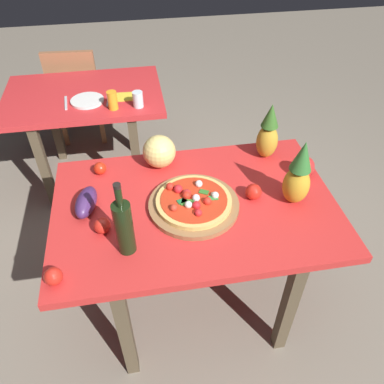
{
  "coord_description": "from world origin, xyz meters",
  "views": [
    {
      "loc": [
        -0.24,
        -1.3,
        2.01
      ],
      "look_at": [
        -0.01,
        0.03,
        0.79
      ],
      "focal_mm": 35.87,
      "sensor_mm": 36.0,
      "label": 1
    }
  ],
  "objects_px": {
    "wine_bottle": "(124,227)",
    "tomato_near_board": "(53,276)",
    "pizza_board": "(194,205)",
    "dinner_plate": "(87,101)",
    "tomato_beside_pepper": "(253,192)",
    "drinking_glass_juice": "(112,100)",
    "display_table": "(195,216)",
    "pineapple_right": "(268,134)",
    "drinking_glass_water": "(138,99)",
    "tomato_at_corner": "(102,225)",
    "pineapple_left": "(298,176)",
    "tomato_by_bottle": "(100,168)",
    "background_table": "(86,107)",
    "eggplant": "(86,202)",
    "bell_pepper": "(304,167)",
    "napkin_folded": "(124,97)",
    "fork_utensil": "(66,103)",
    "pizza": "(193,200)",
    "dining_chair": "(77,90)",
    "knife_utensil": "(109,99)",
    "melon": "(159,151)"
  },
  "relations": [
    {
      "from": "wine_bottle",
      "to": "tomato_near_board",
      "type": "height_order",
      "value": "wine_bottle"
    },
    {
      "from": "pizza_board",
      "to": "dinner_plate",
      "type": "relative_size",
      "value": 1.94
    },
    {
      "from": "tomato_beside_pepper",
      "to": "drinking_glass_juice",
      "type": "distance_m",
      "value": 1.17
    },
    {
      "from": "display_table",
      "to": "pineapple_right",
      "type": "relative_size",
      "value": 4.23
    },
    {
      "from": "tomato_near_board",
      "to": "drinking_glass_water",
      "type": "bearing_deg",
      "value": 72.55
    },
    {
      "from": "tomato_at_corner",
      "to": "drinking_glass_juice",
      "type": "xyz_separation_m",
      "value": [
        0.07,
        1.08,
        0.02
      ]
    },
    {
      "from": "drinking_glass_juice",
      "to": "pizza_board",
      "type": "bearing_deg",
      "value": -70.26
    },
    {
      "from": "pizza_board",
      "to": "pineapple_left",
      "type": "relative_size",
      "value": 1.26
    },
    {
      "from": "drinking_glass_juice",
      "to": "tomato_by_bottle",
      "type": "bearing_deg",
      "value": -96.76
    },
    {
      "from": "background_table",
      "to": "eggplant",
      "type": "distance_m",
      "value": 1.18
    },
    {
      "from": "bell_pepper",
      "to": "tomato_near_board",
      "type": "height_order",
      "value": "bell_pepper"
    },
    {
      "from": "pizza_board",
      "to": "tomato_beside_pepper",
      "type": "relative_size",
      "value": 5.45
    },
    {
      "from": "background_table",
      "to": "pizza_board",
      "type": "height_order",
      "value": "pizza_board"
    },
    {
      "from": "tomato_at_corner",
      "to": "dinner_plate",
      "type": "distance_m",
      "value": 1.2
    },
    {
      "from": "dinner_plate",
      "to": "drinking_glass_water",
      "type": "bearing_deg",
      "value": -20.05
    },
    {
      "from": "tomato_at_corner",
      "to": "napkin_folded",
      "type": "relative_size",
      "value": 0.53
    },
    {
      "from": "drinking_glass_water",
      "to": "fork_utensil",
      "type": "relative_size",
      "value": 0.57
    },
    {
      "from": "fork_utensil",
      "to": "eggplant",
      "type": "bearing_deg",
      "value": -85.55
    },
    {
      "from": "display_table",
      "to": "pizza",
      "type": "height_order",
      "value": "pizza"
    },
    {
      "from": "pineapple_right",
      "to": "tomato_near_board",
      "type": "xyz_separation_m",
      "value": [
        -1.06,
        -0.65,
        -0.11
      ]
    },
    {
      "from": "napkin_folded",
      "to": "dining_chair",
      "type": "bearing_deg",
      "value": 119.69
    },
    {
      "from": "tomato_near_board",
      "to": "knife_utensil",
      "type": "bearing_deg",
      "value": 81.27
    },
    {
      "from": "tomato_beside_pepper",
      "to": "dinner_plate",
      "type": "relative_size",
      "value": 0.36
    },
    {
      "from": "pineapple_left",
      "to": "tomato_near_board",
      "type": "bearing_deg",
      "value": -165.15
    },
    {
      "from": "melon",
      "to": "tomato_beside_pepper",
      "type": "relative_size",
      "value": 2.2
    },
    {
      "from": "display_table",
      "to": "drinking_glass_juice",
      "type": "height_order",
      "value": "drinking_glass_juice"
    },
    {
      "from": "dining_chair",
      "to": "tomato_beside_pepper",
      "type": "xyz_separation_m",
      "value": [
        0.97,
        -1.82,
        0.3
      ]
    },
    {
      "from": "background_table",
      "to": "napkin_folded",
      "type": "distance_m",
      "value": 0.32
    },
    {
      "from": "pizza_board",
      "to": "wine_bottle",
      "type": "relative_size",
      "value": 1.18
    },
    {
      "from": "pineapple_right",
      "to": "drinking_glass_water",
      "type": "relative_size",
      "value": 3.09
    },
    {
      "from": "tomato_beside_pepper",
      "to": "knife_utensil",
      "type": "height_order",
      "value": "tomato_beside_pepper"
    },
    {
      "from": "display_table",
      "to": "pineapple_left",
      "type": "relative_size",
      "value": 3.96
    },
    {
      "from": "dining_chair",
      "to": "napkin_folded",
      "type": "bearing_deg",
      "value": 123.79
    },
    {
      "from": "drinking_glass_juice",
      "to": "display_table",
      "type": "bearing_deg",
      "value": -69.42
    },
    {
      "from": "knife_utensil",
      "to": "napkin_folded",
      "type": "relative_size",
      "value": 1.29
    },
    {
      "from": "pizza",
      "to": "melon",
      "type": "height_order",
      "value": "melon"
    },
    {
      "from": "pizza_board",
      "to": "dinner_plate",
      "type": "xyz_separation_m",
      "value": [
        -0.53,
        1.11,
        -0.0
      ]
    },
    {
      "from": "wine_bottle",
      "to": "knife_utensil",
      "type": "relative_size",
      "value": 2.01
    },
    {
      "from": "dinner_plate",
      "to": "napkin_folded",
      "type": "xyz_separation_m",
      "value": [
        0.24,
        0.02,
        -0.01
      ]
    },
    {
      "from": "tomato_at_corner",
      "to": "wine_bottle",
      "type": "bearing_deg",
      "value": -49.58
    },
    {
      "from": "drinking_glass_juice",
      "to": "napkin_folded",
      "type": "height_order",
      "value": "drinking_glass_juice"
    },
    {
      "from": "melon",
      "to": "tomato_beside_pepper",
      "type": "xyz_separation_m",
      "value": [
        0.41,
        -0.34,
        -0.05
      ]
    },
    {
      "from": "background_table",
      "to": "tomato_by_bottle",
      "type": "distance_m",
      "value": 0.93
    },
    {
      "from": "pineapple_left",
      "to": "dinner_plate",
      "type": "xyz_separation_m",
      "value": [
        -1.0,
        1.15,
        -0.14
      ]
    },
    {
      "from": "tomato_by_bottle",
      "to": "tomato_at_corner",
      "type": "distance_m",
      "value": 0.41
    },
    {
      "from": "melon",
      "to": "knife_utensil",
      "type": "height_order",
      "value": "melon"
    },
    {
      "from": "dinner_plate",
      "to": "drinking_glass_juice",
      "type": "bearing_deg",
      "value": -35.53
    },
    {
      "from": "dining_chair",
      "to": "pineapple_right",
      "type": "bearing_deg",
      "value": 131.27
    },
    {
      "from": "tomato_at_corner",
      "to": "knife_utensil",
      "type": "height_order",
      "value": "tomato_at_corner"
    },
    {
      "from": "pineapple_left",
      "to": "eggplant",
      "type": "height_order",
      "value": "pineapple_left"
    }
  ]
}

